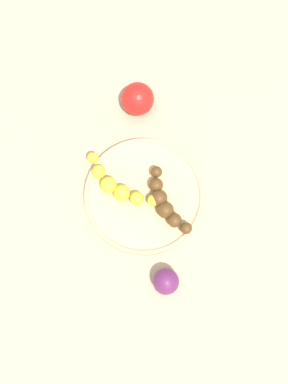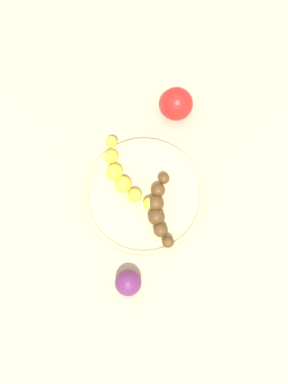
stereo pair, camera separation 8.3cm
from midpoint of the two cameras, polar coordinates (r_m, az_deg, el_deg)
ground_plane at (r=0.87m, az=-2.69°, el=-1.15°), size 2.40×2.40×0.00m
fruit_bowl at (r=0.86m, az=-2.73°, el=-0.97°), size 0.25×0.25×0.02m
banana_overripe at (r=0.83m, az=0.08°, el=-2.06°), size 0.13×0.11×0.03m
banana_yellow at (r=0.84m, az=-6.50°, el=0.32°), size 0.09×0.17×0.03m
plum_purple at (r=0.82m, az=0.15°, el=-12.90°), size 0.05×0.05×0.05m
apple_red at (r=0.91m, az=-3.53°, el=12.29°), size 0.07×0.07×0.07m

